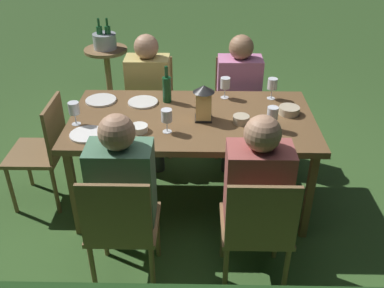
{
  "coord_description": "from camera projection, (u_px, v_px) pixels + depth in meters",
  "views": [
    {
      "loc": [
        -0.05,
        2.76,
        2.2
      ],
      "look_at": [
        0.0,
        0.0,
        0.53
      ],
      "focal_mm": 39.96,
      "sensor_mm": 36.0,
      "label": 1
    }
  ],
  "objects": [
    {
      "name": "chair_side_right_b",
      "position": [
        121.0,
        225.0,
        2.52
      ],
      "size": [
        0.42,
        0.4,
        0.87
      ],
      "color": "brown",
      "rests_on": "ground"
    },
    {
      "name": "person_in_green",
      "position": [
        124.0,
        185.0,
        2.61
      ],
      "size": [
        0.38,
        0.47,
        1.15
      ],
      "color": "#4C7A5B",
      "rests_on": "ground"
    },
    {
      "name": "ice_bucket",
      "position": [
        105.0,
        40.0,
        4.79
      ],
      "size": [
        0.26,
        0.26,
        0.34
      ],
      "color": "#B2B7BF",
      "rests_on": "side_table"
    },
    {
      "name": "wine_glass_a",
      "position": [
        272.0,
        114.0,
        2.9
      ],
      "size": [
        0.08,
        0.08,
        0.17
      ],
      "color": "silver",
      "rests_on": "dining_table"
    },
    {
      "name": "dining_table",
      "position": [
        192.0,
        124.0,
        3.14
      ],
      "size": [
        1.78,
        0.94,
        0.76
      ],
      "color": "brown",
      "rests_on": "ground"
    },
    {
      "name": "chair_head_far",
      "position": [
        44.0,
        148.0,
        3.27
      ],
      "size": [
        0.4,
        0.42,
        0.87
      ],
      "color": "brown",
      "rests_on": "ground"
    },
    {
      "name": "person_in_rust",
      "position": [
        256.0,
        186.0,
        2.6
      ],
      "size": [
        0.38,
        0.47,
        1.15
      ],
      "color": "#9E4C47",
      "rests_on": "ground"
    },
    {
      "name": "green_bottle_on_table",
      "position": [
        167.0,
        89.0,
        3.29
      ],
      "size": [
        0.07,
        0.07,
        0.29
      ],
      "color": "#144723",
      "rests_on": "dining_table"
    },
    {
      "name": "plate_a",
      "position": [
        101.0,
        100.0,
        3.34
      ],
      "size": [
        0.24,
        0.24,
        0.01
      ],
      "primitive_type": "cylinder",
      "color": "silver",
      "rests_on": "dining_table"
    },
    {
      "name": "person_in_mustard",
      "position": [
        148.0,
        94.0,
        3.75
      ],
      "size": [
        0.38,
        0.47,
        1.15
      ],
      "color": "tan",
      "rests_on": "ground"
    },
    {
      "name": "side_table",
      "position": [
        107.0,
        66.0,
        4.95
      ],
      "size": [
        0.49,
        0.49,
        0.63
      ],
      "color": "#937047",
      "rests_on": "ground"
    },
    {
      "name": "chair_side_left_b",
      "position": [
        151.0,
        100.0,
        4.0
      ],
      "size": [
        0.42,
        0.4,
        0.87
      ],
      "color": "brown",
      "rests_on": "ground"
    },
    {
      "name": "wine_glass_b",
      "position": [
        74.0,
        109.0,
        2.96
      ],
      "size": [
        0.08,
        0.08,
        0.17
      ],
      "color": "silver",
      "rests_on": "dining_table"
    },
    {
      "name": "ground_plane",
      "position": [
        192.0,
        199.0,
        3.5
      ],
      "size": [
        16.0,
        16.0,
        0.0
      ],
      "primitive_type": "plane",
      "color": "#385B28"
    },
    {
      "name": "wine_glass_e",
      "position": [
        272.0,
        85.0,
        3.33
      ],
      "size": [
        0.08,
        0.08,
        0.17
      ],
      "color": "silver",
      "rests_on": "dining_table"
    },
    {
      "name": "bowl_salad",
      "position": [
        241.0,
        119.0,
        3.03
      ],
      "size": [
        0.12,
        0.12,
        0.05
      ],
      "color": "#BCAD8E",
      "rests_on": "dining_table"
    },
    {
      "name": "plate_b",
      "position": [
        143.0,
        102.0,
        3.31
      ],
      "size": [
        0.23,
        0.23,
        0.01
      ],
      "primitive_type": "cylinder",
      "color": "silver",
      "rests_on": "dining_table"
    },
    {
      "name": "chair_side_left_a",
      "position": [
        237.0,
        101.0,
        3.99
      ],
      "size": [
        0.42,
        0.4,
        0.87
      ],
      "color": "brown",
      "rests_on": "ground"
    },
    {
      "name": "wine_glass_d",
      "position": [
        167.0,
        117.0,
        2.87
      ],
      "size": [
        0.08,
        0.08,
        0.17
      ],
      "color": "silver",
      "rests_on": "dining_table"
    },
    {
      "name": "lantern_centerpiece",
      "position": [
        204.0,
        101.0,
        3.01
      ],
      "size": [
        0.15,
        0.15,
        0.27
      ],
      "color": "black",
      "rests_on": "dining_table"
    },
    {
      "name": "chair_side_right_a",
      "position": [
        257.0,
        227.0,
        2.51
      ],
      "size": [
        0.42,
        0.4,
        0.87
      ],
      "color": "brown",
      "rests_on": "ground"
    },
    {
      "name": "bowl_bread",
      "position": [
        289.0,
        110.0,
        3.14
      ],
      "size": [
        0.15,
        0.15,
        0.06
      ],
      "color": "#BCAD8E",
      "rests_on": "dining_table"
    },
    {
      "name": "wine_glass_c",
      "position": [
        225.0,
        84.0,
        3.34
      ],
      "size": [
        0.08,
        0.08,
        0.17
      ],
      "color": "silver",
      "rests_on": "dining_table"
    },
    {
      "name": "person_in_pink",
      "position": [
        239.0,
        95.0,
        3.74
      ],
      "size": [
        0.38,
        0.47,
        1.15
      ],
      "color": "#C675A3",
      "rests_on": "ground"
    },
    {
      "name": "plate_c",
      "position": [
        87.0,
        134.0,
        2.88
      ],
      "size": [
        0.24,
        0.24,
        0.01
      ],
      "primitive_type": "cylinder",
      "color": "white",
      "rests_on": "dining_table"
    },
    {
      "name": "bowl_olives",
      "position": [
        139.0,
        128.0,
        2.92
      ],
      "size": [
        0.12,
        0.12,
        0.04
      ],
      "color": "silver",
      "rests_on": "dining_table"
    }
  ]
}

